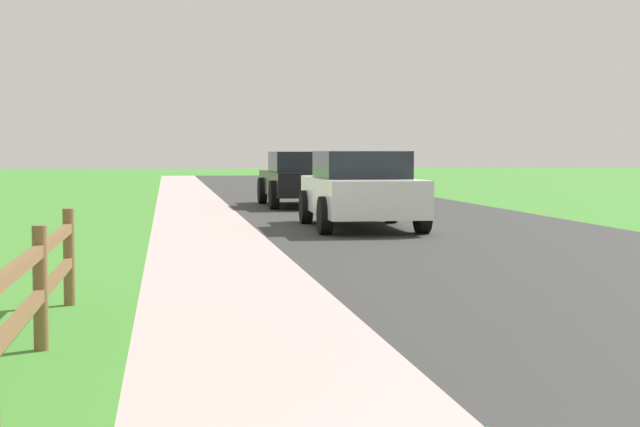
% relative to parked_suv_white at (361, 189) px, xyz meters
% --- Properties ---
extents(ground_plane, '(120.00, 120.00, 0.00)m').
position_rel_parked_suv_white_xyz_m(ground_plane, '(-2.05, 6.95, -0.77)').
color(ground_plane, '#438831').
extents(road_asphalt, '(7.00, 66.00, 0.01)m').
position_rel_parked_suv_white_xyz_m(road_asphalt, '(1.45, 8.95, -0.77)').
color(road_asphalt, '#353535').
rests_on(road_asphalt, ground).
extents(curb_concrete, '(6.00, 66.00, 0.01)m').
position_rel_parked_suv_white_xyz_m(curb_concrete, '(-5.05, 8.95, -0.77)').
color(curb_concrete, '#BFA6A3').
rests_on(curb_concrete, ground).
extents(grass_verge, '(5.00, 66.00, 0.00)m').
position_rel_parked_suv_white_xyz_m(grass_verge, '(-6.55, 8.95, -0.77)').
color(grass_verge, '#438831').
rests_on(grass_verge, ground).
extents(parked_suv_white, '(2.08, 4.42, 1.51)m').
position_rel_parked_suv_white_xyz_m(parked_suv_white, '(0.00, 0.00, 0.00)').
color(parked_suv_white, white).
rests_on(parked_suv_white, ground).
extents(parked_car_black, '(2.18, 4.58, 1.50)m').
position_rel_parked_suv_white_xyz_m(parked_car_black, '(-0.05, 7.80, -0.01)').
color(parked_car_black, black).
rests_on(parked_car_black, ground).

